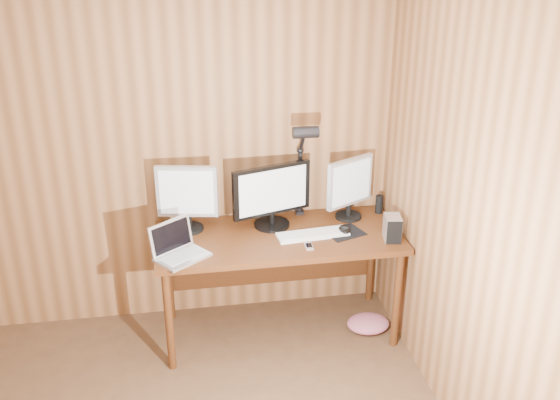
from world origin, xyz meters
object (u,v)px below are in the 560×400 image
object	(u,v)px
laptop	(178,248)
hard_drive	(392,228)
phone	(309,246)
monitor_center	(272,195)
desk_lamp	(303,157)
speaker	(379,204)
keyboard	(313,234)
monitor_left	(187,196)
mouse	(344,230)
desk	(277,246)
monitor_right	(350,186)

from	to	relation	value
laptop	hard_drive	world-z (taller)	laptop
laptop	phone	xyz separation A→B (m)	(0.82, -0.01, -0.05)
monitor_center	desk_lamp	world-z (taller)	desk_lamp
speaker	hard_drive	bearing A→B (deg)	-96.13
keyboard	speaker	xyz separation A→B (m)	(0.54, 0.28, 0.05)
monitor_left	phone	distance (m)	0.86
laptop	phone	bearing A→B (deg)	-37.72
monitor_left	mouse	world-z (taller)	monitor_left
monitor_center	laptop	bearing A→B (deg)	-170.02
desk	hard_drive	xyz separation A→B (m)	(0.71, -0.25, 0.20)
hard_drive	speaker	bearing A→B (deg)	92.59
keyboard	hard_drive	distance (m)	0.51
desk	desk_lamp	distance (m)	0.62
desk	speaker	distance (m)	0.79
desk	hard_drive	distance (m)	0.78
monitor_right	mouse	xyz separation A→B (m)	(-0.09, -0.23, -0.21)
keyboard	mouse	distance (m)	0.22
monitor_left	mouse	xyz separation A→B (m)	(1.01, -0.21, -0.22)
keyboard	desk_lamp	bearing A→B (deg)	88.06
laptop	mouse	world-z (taller)	laptop
monitor_right	laptop	distance (m)	1.25
speaker	desk_lamp	bearing A→B (deg)	-178.99
desk	monitor_right	distance (m)	0.64
desk	desk_lamp	bearing A→B (deg)	36.19
hard_drive	phone	xyz separation A→B (m)	(-0.55, -0.02, -0.07)
desk	monitor_left	distance (m)	0.69
laptop	hard_drive	xyz separation A→B (m)	(1.36, 0.00, 0.03)
monitor_center	laptop	size ratio (longest dim) A/B	1.41
monitor_left	hard_drive	size ratio (longest dim) A/B	2.79
hard_drive	speaker	distance (m)	0.41
monitor_right	hard_drive	size ratio (longest dim) A/B	2.68
monitor_center	hard_drive	size ratio (longest dim) A/B	3.33
phone	desk_lamp	distance (m)	0.61
laptop	hard_drive	distance (m)	1.37
monitor_right	desk_lamp	distance (m)	0.39
monitor_center	phone	xyz separation A→B (m)	(0.18, -0.34, -0.22)
laptop	keyboard	bearing A→B (deg)	-28.02
laptop	hard_drive	bearing A→B (deg)	-36.60
hard_drive	speaker	size ratio (longest dim) A/B	1.24
monitor_left	speaker	bearing A→B (deg)	12.97
mouse	phone	distance (m)	0.31
desk	keyboard	distance (m)	0.28
desk	mouse	xyz separation A→B (m)	(0.43, -0.11, 0.15)
monitor_right	desk_lamp	xyz separation A→B (m)	(-0.32, 0.03, 0.22)
desk	laptop	distance (m)	0.73
desk	speaker	xyz separation A→B (m)	(0.75, 0.15, 0.19)
monitor_center	monitor_left	size ratio (longest dim) A/B	1.19
desk	monitor_right	bearing A→B (deg)	12.15
monitor_right	hard_drive	distance (m)	0.44
desk	mouse	distance (m)	0.47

